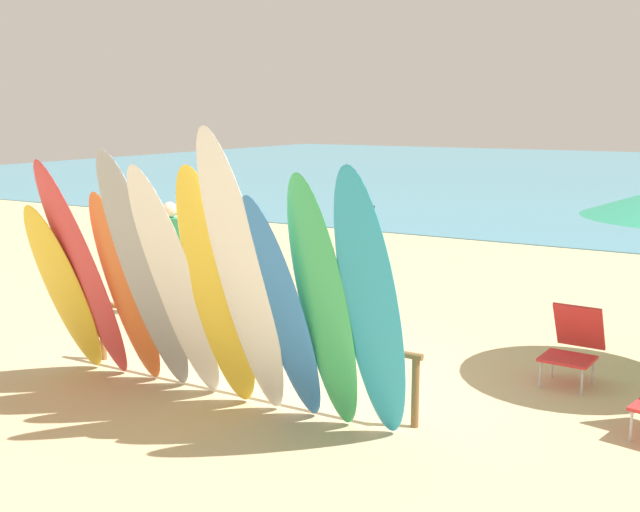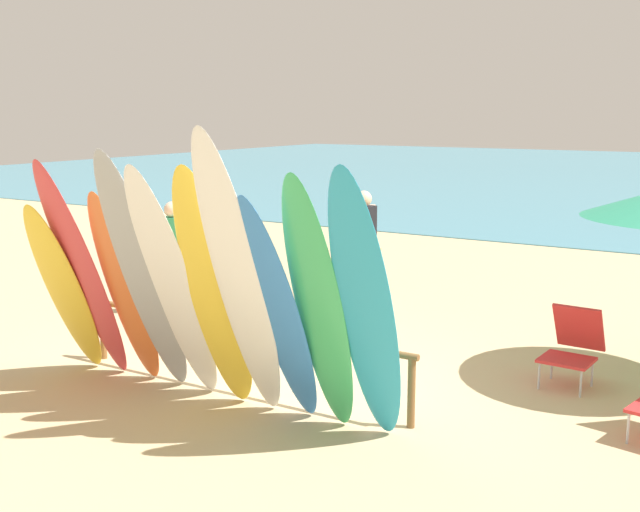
# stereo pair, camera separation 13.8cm
# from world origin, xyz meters

# --- Properties ---
(ground) EXTENTS (60.00, 60.00, 0.00)m
(ground) POSITION_xyz_m (0.00, 14.00, 0.00)
(ground) COLOR tan
(surfboard_rack) EXTENTS (3.94, 0.07, 0.69)m
(surfboard_rack) POSITION_xyz_m (0.00, 0.00, 0.56)
(surfboard_rack) COLOR brown
(surfboard_rack) RESTS_ON ground
(surfboard_yellow_0) EXTENTS (0.57, 0.95, 1.90)m
(surfboard_yellow_0) POSITION_xyz_m (-1.75, -0.65, 0.95)
(surfboard_yellow_0) COLOR yellow
(surfboard_yellow_0) RESTS_ON ground
(surfboard_red_1) EXTENTS (0.58, 1.02, 2.34)m
(surfboard_red_1) POSITION_xyz_m (-1.43, -0.68, 1.17)
(surfboard_red_1) COLOR #D13D42
(surfboard_red_1) RESTS_ON ground
(surfboard_orange_2) EXTENTS (0.51, 0.80, 2.05)m
(surfboard_orange_2) POSITION_xyz_m (-0.98, -0.55, 1.02)
(surfboard_orange_2) COLOR orange
(surfboard_orange_2) RESTS_ON ground
(surfboard_grey_3) EXTENTS (0.58, 1.11, 2.47)m
(surfboard_grey_3) POSITION_xyz_m (-0.58, -0.69, 1.24)
(surfboard_grey_3) COLOR #999EA3
(surfboard_grey_3) RESTS_ON ground
(surfboard_white_4) EXTENTS (0.57, 1.05, 2.34)m
(surfboard_white_4) POSITION_xyz_m (-0.22, -0.68, 1.17)
(surfboard_white_4) COLOR white
(surfboard_white_4) RESTS_ON ground
(surfboard_yellow_5) EXTENTS (0.65, 0.97, 2.35)m
(surfboard_yellow_5) POSITION_xyz_m (0.26, -0.68, 1.18)
(surfboard_yellow_5) COLOR yellow
(surfboard_yellow_5) RESTS_ON ground
(surfboard_white_6) EXTENTS (0.58, 1.22, 2.69)m
(surfboard_white_6) POSITION_xyz_m (0.65, -0.81, 1.34)
(surfboard_white_6) COLOR white
(surfboard_white_6) RESTS_ON ground
(surfboard_blue_7) EXTENTS (0.56, 1.01, 2.14)m
(surfboard_blue_7) POSITION_xyz_m (0.95, -0.66, 1.07)
(surfboard_blue_7) COLOR #337AD1
(surfboard_blue_7) RESTS_ON ground
(surfboard_green_8) EXTENTS (0.53, 0.87, 2.32)m
(surfboard_green_8) POSITION_xyz_m (1.34, -0.63, 1.16)
(surfboard_green_8) COLOR #38B266
(surfboard_green_8) RESTS_ON ground
(surfboard_teal_9) EXTENTS (0.52, 0.92, 2.41)m
(surfboard_teal_9) POSITION_xyz_m (1.78, -0.64, 1.20)
(surfboard_teal_9) COLOR #289EC6
(surfboard_teal_9) RESTS_ON ground
(beachgoer_by_water) EXTENTS (0.43, 0.63, 1.66)m
(beachgoer_by_water) POSITION_xyz_m (-0.58, 3.74, 0.96)
(beachgoer_by_water) COLOR beige
(beachgoer_by_water) RESTS_ON ground
(beachgoer_midbeach) EXTENTS (0.57, 0.31, 1.57)m
(beachgoer_midbeach) POSITION_xyz_m (-2.56, 1.94, 0.90)
(beachgoer_midbeach) COLOR beige
(beachgoer_midbeach) RESTS_ON ground
(beach_chair_red) EXTENTS (0.55, 0.75, 0.80)m
(beach_chair_red) POSITION_xyz_m (2.83, 1.94, 0.42)
(beach_chair_red) COLOR #B7B7BC
(beach_chair_red) RESTS_ON ground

